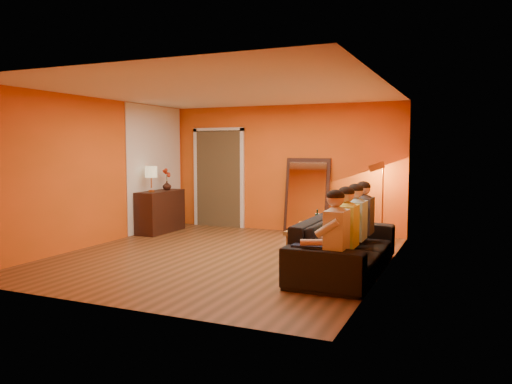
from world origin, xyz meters
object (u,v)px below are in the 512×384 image
at_px(sideboard, 160,211).
at_px(person_mid_right, 356,228).
at_px(sofa, 345,245).
at_px(coffee_table, 315,240).
at_px(dog, 341,240).
at_px(person_far_left, 337,241).
at_px(person_mid_left, 347,234).
at_px(tumbler, 324,224).
at_px(table_lamp, 151,179).
at_px(mirror_frame, 307,196).
at_px(floor_lamp, 383,203).
at_px(wine_bottle, 317,219).
at_px(person_far_right, 364,222).
at_px(vase, 167,186).
at_px(laptop, 331,224).

height_order(sideboard, person_mid_right, person_mid_right).
distance_m(sofa, coffee_table, 1.27).
relative_size(dog, person_far_left, 0.59).
xyz_separation_m(person_mid_left, tumbler, (-0.75, 1.59, -0.14)).
bearing_deg(person_mid_right, person_mid_left, -90.00).
distance_m(table_lamp, coffee_table, 3.64).
bearing_deg(mirror_frame, person_mid_right, -59.79).
bearing_deg(floor_lamp, wine_bottle, -127.02).
distance_m(table_lamp, person_mid_left, 4.78).
relative_size(sofa, person_far_right, 2.10).
relative_size(table_lamp, dog, 0.70).
relative_size(coffee_table, person_far_left, 1.00).
distance_m(table_lamp, tumbler, 3.69).
distance_m(person_mid_right, person_far_right, 0.55).
distance_m(sideboard, tumbler, 3.67).
height_order(person_far_right, tumbler, person_far_right).
relative_size(table_lamp, vase, 2.79).
xyz_separation_m(sofa, person_mid_right, (0.13, 0.10, 0.24)).
bearing_deg(wine_bottle, sofa, -54.48).
bearing_deg(mirror_frame, coffee_table, -68.44).
distance_m(mirror_frame, person_mid_left, 3.63).
bearing_deg(dog, coffee_table, 120.88).
bearing_deg(table_lamp, person_mid_right, -16.97).
relative_size(dog, person_mid_left, 0.59).
height_order(wine_bottle, tumbler, wine_bottle).
xyz_separation_m(coffee_table, laptop, (0.18, 0.35, 0.22)).
bearing_deg(floor_lamp, person_mid_right, -99.11).
xyz_separation_m(person_mid_left, laptop, (-0.69, 1.82, -0.18)).
distance_m(sideboard, person_mid_left, 4.89).
distance_m(sideboard, table_lamp, 0.74).
relative_size(person_mid_left, person_mid_right, 1.00).
distance_m(floor_lamp, wine_bottle, 1.74).
distance_m(wine_bottle, laptop, 0.44).
distance_m(sideboard, sofa, 4.58).
distance_m(dog, laptop, 1.04).
bearing_deg(person_far_left, sideboard, 147.98).
xyz_separation_m(sideboard, dog, (4.09, -1.32, -0.06)).
xyz_separation_m(tumbler, vase, (-3.62, 0.85, 0.48)).
height_order(person_far_left, person_mid_left, same).
xyz_separation_m(dog, vase, (-4.09, 1.57, 0.58)).
height_order(sofa, laptop, sofa).
height_order(table_lamp, person_mid_right, table_lamp).
bearing_deg(person_mid_left, coffee_table, 120.68).
xyz_separation_m(mirror_frame, dog, (1.30, -2.40, -0.40)).
relative_size(floor_lamp, person_mid_right, 1.18).
height_order(mirror_frame, wine_bottle, mirror_frame).
height_order(sofa, tumbler, sofa).
xyz_separation_m(coffee_table, person_mid_right, (0.87, -0.92, 0.40)).
distance_m(sofa, person_mid_right, 0.29).
distance_m(mirror_frame, sofa, 3.19).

